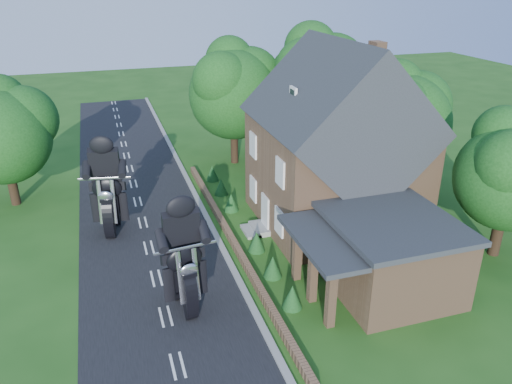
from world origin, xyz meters
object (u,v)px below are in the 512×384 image
object	(u,v)px
garden_wall	(233,241)
motorcycle_lead	(185,293)
house	(335,150)
annex	(387,253)
motorcycle_follow	(112,218)

from	to	relation	value
garden_wall	motorcycle_lead	distance (m)	5.83
garden_wall	house	xyz separation A→B (m)	(6.19, 1.00, 4.14)
motorcycle_lead	annex	bearing A→B (deg)	166.66
garden_wall	house	bearing A→B (deg)	9.17
house	motorcycle_lead	size ratio (longest dim) A/B	5.89
garden_wall	motorcycle_lead	xyz separation A→B (m)	(-3.37, -4.72, 0.61)
garden_wall	motorcycle_lead	world-z (taller)	motorcycle_lead
house	annex	distance (m)	7.30
annex	motorcycle_follow	bearing A→B (deg)	141.42
house	motorcycle_lead	xyz separation A→B (m)	(-9.56, -5.72, -3.53)
house	annex	xyz separation A→B (m)	(-0.62, -6.80, -2.58)
motorcycle_lead	house	bearing A→B (deg)	-155.55
garden_wall	annex	world-z (taller)	annex
garden_wall	annex	bearing A→B (deg)	-46.16
house	motorcycle_follow	bearing A→B (deg)	168.81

